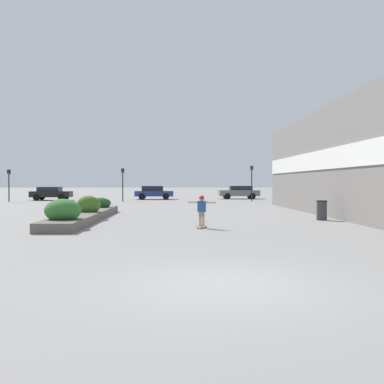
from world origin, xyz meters
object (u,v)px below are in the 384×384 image
car_leftmost (154,192)px  car_center_right (239,192)px  traffic_light_left (123,179)px  car_center_left (51,193)px  trash_bin (322,210)px  traffic_light_far_left (9,180)px  traffic_light_right (252,177)px  car_rightmost (337,193)px  skateboard (202,226)px  skateboarder (202,207)px

car_leftmost → car_center_right: 9.80m
traffic_light_left → car_leftmost: bearing=61.5°
car_leftmost → car_center_left: (-10.73, -1.92, -0.03)m
trash_bin → traffic_light_far_left: size_ratio=0.32×
car_center_left → traffic_light_right: size_ratio=1.15×
car_rightmost → traffic_light_right: (-10.06, -3.58, 1.67)m
skateboard → car_center_right: 31.77m
car_center_left → traffic_light_left: size_ratio=1.26×
car_leftmost → car_rightmost: 20.16m
traffic_light_left → traffic_light_right: bearing=1.7°
car_leftmost → traffic_light_right: 11.26m
car_leftmost → traffic_light_right: size_ratio=1.18×
car_center_right → traffic_light_left: traffic_light_left is taller
trash_bin → car_center_right: (-0.01, 27.70, 0.30)m
skateboard → skateboarder: 0.78m
trash_bin → car_rightmost: 27.32m
traffic_light_far_left → car_center_left: bearing=49.7°
skateboard → car_rightmost: (16.60, 28.71, 0.68)m
car_rightmost → trash_bin: bearing=-22.4°
skateboarder → car_center_right: size_ratio=0.27×
car_center_right → traffic_light_far_left: 24.43m
skateboard → skateboarder: bearing=-159.7°
skateboard → car_rightmost: size_ratio=0.19×
trash_bin → car_center_right: size_ratio=0.22×
trash_bin → traffic_light_left: traffic_light_left is taller
trash_bin → traffic_light_right: traffic_light_right is taller
car_center_right → traffic_light_right: size_ratio=1.28×
skateboarder → traffic_light_left: traffic_light_left is taller
car_center_right → traffic_light_right: bearing=-176.6°
skateboarder → traffic_light_right: 26.01m
skateboarder → traffic_light_far_left: size_ratio=0.40×
skateboard → traffic_light_right: (6.54, 25.13, 2.35)m
traffic_light_right → car_center_right: bearing=93.4°
car_leftmost → traffic_light_right: bearing=64.8°
car_center_left → skateboarder: bearing=27.0°
skateboard → traffic_light_far_left: (-17.26, 24.42, 2.08)m
skateboard → skateboarder: skateboarder is taller
skateboarder → trash_bin: 7.10m
car_center_left → traffic_light_left: (7.94, -3.22, 1.48)m
skateboard → traffic_light_right: 26.07m
car_center_right → car_rightmost: 10.69m
trash_bin → car_leftmost: (-9.73, 26.43, 0.30)m
car_leftmost → car_rightmost: bearing=86.7°
car_leftmost → traffic_light_far_left: (-13.72, -5.46, 1.36)m
traffic_light_right → skateboard: bearing=-104.6°
trash_bin → car_rightmost: size_ratio=0.23×
skateboarder → traffic_light_left: size_ratio=0.38×
skateboarder → traffic_light_far_left: 29.93m
car_center_left → car_leftmost: bearing=100.1°
skateboarder → car_center_right: (6.19, 31.15, -0.06)m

